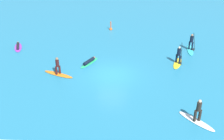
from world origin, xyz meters
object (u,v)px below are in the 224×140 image
at_px(surfer_on_purple_board, 18,47).
at_px(marker_buoy, 111,28).
at_px(surfer_on_white_board, 197,116).
at_px(surfer_on_yellow_board, 178,59).
at_px(surfer_on_green_board, 89,62).
at_px(surfer_on_teal_board, 191,46).
at_px(surfer_on_orange_board, 58,71).

bearing_deg(surfer_on_purple_board, marker_buoy, -76.44).
xyz_separation_m(surfer_on_white_board, surfer_on_yellow_board, (0.14, 8.93, 0.04)).
xyz_separation_m(surfer_on_green_board, surfer_on_teal_board, (10.51, 3.53, 0.35)).
distance_m(surfer_on_white_board, marker_buoy, 19.39).
distance_m(surfer_on_yellow_board, surfer_on_teal_board, 3.74).
bearing_deg(surfer_on_green_board, surfer_on_purple_board, 96.67).
bearing_deg(surfer_on_purple_board, surfer_on_orange_board, -153.54).
relative_size(surfer_on_green_board, marker_buoy, 2.21).
height_order(surfer_on_white_board, marker_buoy, surfer_on_white_board).
bearing_deg(surfer_on_white_board, surfer_on_green_board, 1.54).
height_order(surfer_on_green_board, surfer_on_purple_board, surfer_on_green_board).
height_order(surfer_on_white_board, surfer_on_yellow_board, surfer_on_yellow_board).
height_order(surfer_on_white_board, surfer_on_teal_board, surfer_on_teal_board).
distance_m(surfer_on_teal_board, marker_buoy, 10.67).
distance_m(surfer_on_yellow_board, surfer_on_orange_board, 11.51).
relative_size(surfer_on_white_board, marker_buoy, 2.15).
bearing_deg(surfer_on_white_board, marker_buoy, -22.30).
xyz_separation_m(surfer_on_green_board, surfer_on_orange_board, (-2.55, -2.42, 0.27)).
distance_m(surfer_on_green_board, surfer_on_teal_board, 11.09).
height_order(surfer_on_orange_board, marker_buoy, surfer_on_orange_board).
bearing_deg(surfer_on_yellow_board, surfer_on_orange_board, -57.73).
bearing_deg(surfer_on_green_board, surfer_on_white_board, -106.27).
xyz_separation_m(surfer_on_white_board, surfer_on_orange_board, (-11.05, 6.23, -0.06)).
xyz_separation_m(surfer_on_orange_board, marker_buoy, (4.20, 11.91, -0.24)).
bearing_deg(surfer_on_teal_board, marker_buoy, -117.67).
height_order(surfer_on_orange_board, surfer_on_teal_board, surfer_on_teal_board).
height_order(surfer_on_purple_board, surfer_on_white_board, surfer_on_white_board).
bearing_deg(surfer_on_teal_board, surfer_on_purple_board, -83.38).
bearing_deg(surfer_on_purple_board, surfer_on_white_board, -143.63).
xyz_separation_m(surfer_on_green_board, marker_buoy, (1.66, 9.49, 0.02)).
xyz_separation_m(surfer_on_purple_board, surfer_on_white_board, (16.76, -12.07, 0.36)).
bearing_deg(surfer_on_orange_board, marker_buoy, -85.64).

